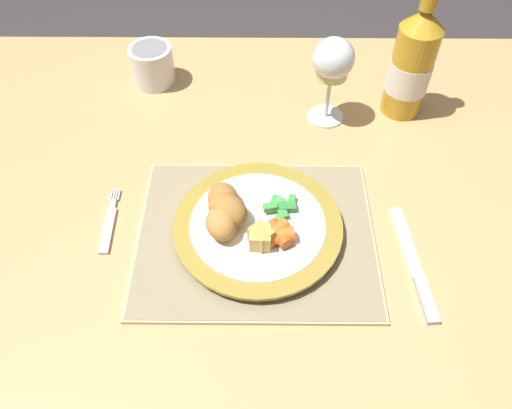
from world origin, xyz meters
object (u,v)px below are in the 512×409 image
table_knife (416,272)px  drinking_cup (152,64)px  dining_table (228,222)px  bottle (412,64)px  dinner_plate (258,227)px  wine_glass (333,63)px  fork (109,225)px

table_knife → drinking_cup: bearing=134.2°
dining_table → bottle: 0.42m
table_knife → drinking_cup: (-0.43, 0.44, 0.04)m
dining_table → dinner_plate: dinner_plate is taller
table_knife → wine_glass: bearing=106.8°
wine_glass → table_knife: bearing=-73.2°
wine_glass → dining_table: bearing=-134.3°
drinking_cup → dinner_plate: bearing=-61.2°
wine_glass → fork: bearing=-143.8°
dining_table → wine_glass: size_ratio=8.82×
drinking_cup → table_knife: bearing=-45.8°
dinner_plate → bottle: size_ratio=0.97×
dinner_plate → fork: size_ratio=2.02×
dinner_plate → drinking_cup: size_ratio=3.04×
wine_glass → dinner_plate: bearing=-114.7°
table_knife → bottle: bearing=83.7°
wine_glass → bottle: bottle is taller
table_knife → bottle: bottle is taller
fork → drinking_cup: size_ratio=1.51×
drinking_cup → dining_table: bearing=-61.7°
dining_table → fork: bearing=-156.4°
wine_glass → drinking_cup: wine_glass is taller
dining_table → bottle: size_ratio=5.52×
fork → dining_table: bearing=23.6°
dining_table → dinner_plate: size_ratio=5.66×
fork → wine_glass: 0.45m
dining_table → bottle: (0.32, 0.21, 0.18)m
table_knife → wine_glass: wine_glass is taller
table_knife → drinking_cup: 0.62m
table_knife → wine_glass: size_ratio=1.23×
dinner_plate → wine_glass: wine_glass is taller
table_knife → wine_glass: 0.37m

